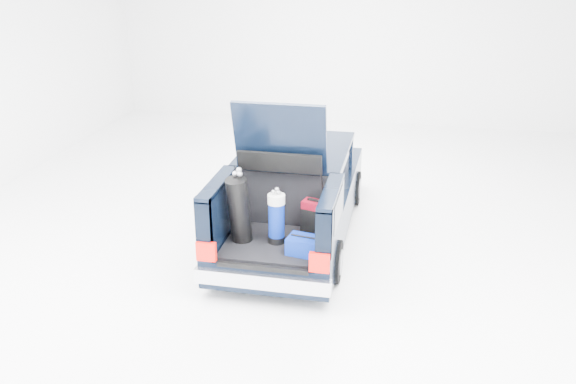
% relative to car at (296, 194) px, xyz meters
% --- Properties ---
extents(ground, '(14.00, 14.00, 0.00)m').
position_rel_car_xyz_m(ground, '(0.00, -0.11, -0.67)').
color(ground, white).
rests_on(ground, ground).
extents(car, '(1.87, 4.65, 2.47)m').
position_rel_car_xyz_m(car, '(0.00, 0.00, 0.00)').
color(car, black).
rests_on(car, ground).
extents(red_suitcase, '(0.36, 0.29, 0.53)m').
position_rel_car_xyz_m(red_suitcase, '(0.50, -1.23, 0.18)').
color(red_suitcase, '#620311').
rests_on(red_suitcase, car).
extents(black_golf_bag, '(0.37, 0.47, 1.06)m').
position_rel_car_xyz_m(black_golf_bag, '(-0.46, -1.67, 0.40)').
color(black_golf_bag, black).
rests_on(black_golf_bag, car).
extents(blue_golf_bag, '(0.27, 0.27, 0.79)m').
position_rel_car_xyz_m(blue_golf_bag, '(0.04, -1.58, 0.29)').
color(blue_golf_bag, black).
rests_on(blue_golf_bag, car).
extents(blue_duffel, '(0.53, 0.39, 0.25)m').
position_rel_car_xyz_m(blue_duffel, '(0.49, -1.84, 0.04)').
color(blue_duffel, navy).
rests_on(blue_duffel, car).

